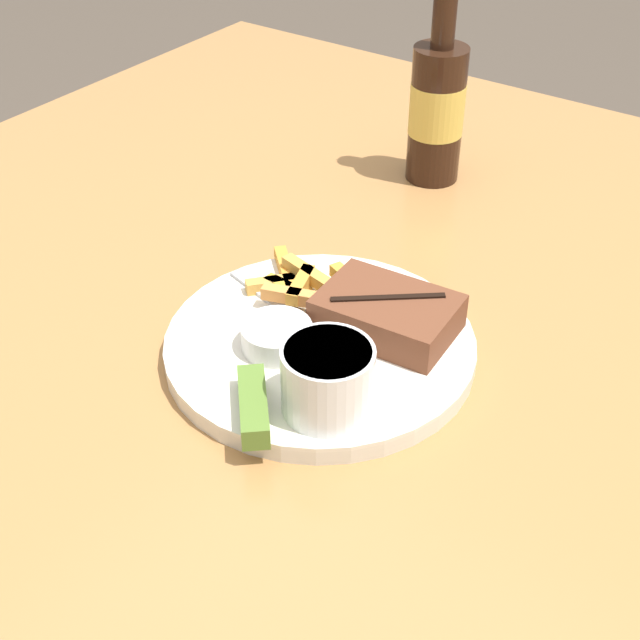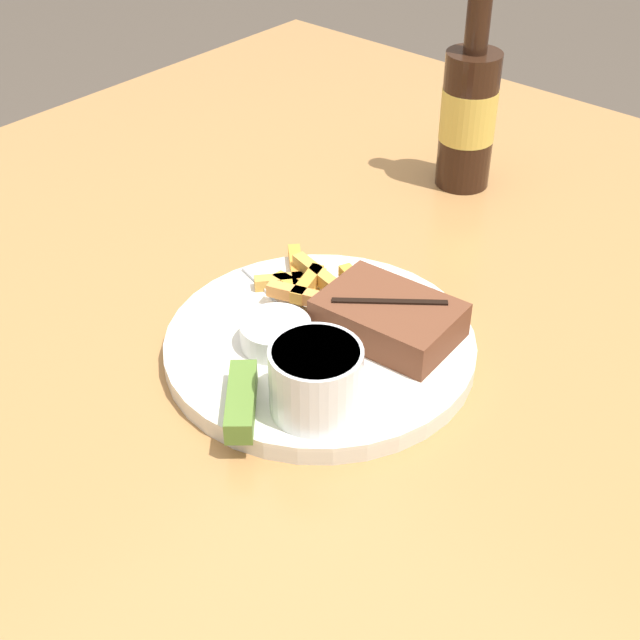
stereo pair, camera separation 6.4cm
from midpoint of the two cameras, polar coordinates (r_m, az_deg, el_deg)
dining_table at (r=0.84m, az=2.18°, el=-5.81°), size 1.28×1.34×0.74m
dinner_plate at (r=0.79m, az=2.30°, el=-1.75°), size 0.28×0.28×0.02m
steak_portion at (r=0.79m, az=6.74°, el=0.07°), size 0.13×0.09×0.04m
fries_pile at (r=0.84m, az=1.94°, el=2.16°), size 0.14×0.09×0.02m
coleslaw_cup at (r=0.70m, az=2.36°, el=-3.72°), size 0.07×0.07×0.06m
dipping_sauce_cup at (r=0.77m, az=-0.50°, el=-0.87°), size 0.06×0.06×0.02m
pickle_spear at (r=0.71m, az=-2.50°, el=-5.29°), size 0.07×0.07×0.02m
fork_utensil at (r=0.84m, az=-0.49°, el=1.41°), size 0.13×0.05×0.00m
knife_utensil at (r=0.80m, az=4.07°, el=-0.23°), size 0.07×0.16×0.01m
beer_bottle at (r=1.05m, az=11.27°, el=12.95°), size 0.06×0.06×0.26m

